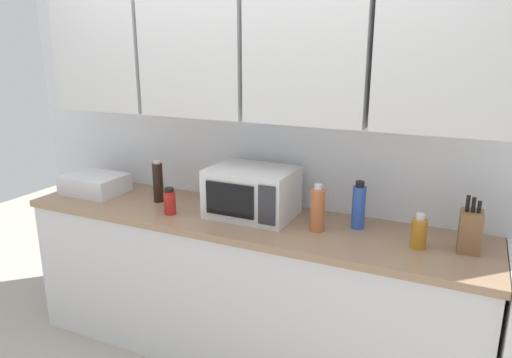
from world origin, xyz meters
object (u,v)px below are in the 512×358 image
(microwave, at_px, (252,192))
(knife_block, at_px, (470,231))
(bottle_soy_dark, at_px, (158,182))
(bottle_spice_jar, at_px, (317,209))
(dish_rack, at_px, (95,184))
(bottle_red_sauce, at_px, (170,202))
(bottle_blue_cleaner, at_px, (359,206))
(bottle_amber_vinegar, at_px, (419,233))

(microwave, relative_size, knife_block, 1.72)
(bottle_soy_dark, relative_size, bottle_spice_jar, 1.03)
(bottle_spice_jar, bearing_deg, bottle_soy_dark, 177.72)
(microwave, height_order, dish_rack, microwave)
(microwave, distance_m, bottle_red_sauce, 0.48)
(bottle_blue_cleaner, relative_size, bottle_soy_dark, 0.99)
(dish_rack, relative_size, bottle_red_sauce, 2.41)
(bottle_blue_cleaner, relative_size, bottle_amber_vinegar, 1.51)
(knife_block, xyz_separation_m, bottle_soy_dark, (-1.79, -0.02, 0.02))
(microwave, bearing_deg, bottle_amber_vinegar, -4.33)
(bottle_soy_dark, height_order, bottle_spice_jar, bottle_soy_dark)
(bottle_soy_dark, xyz_separation_m, bottle_red_sauce, (0.20, -0.16, -0.05))
(bottle_spice_jar, distance_m, bottle_red_sauce, 0.87)
(knife_block, distance_m, bottle_spice_jar, 0.74)
(microwave, distance_m, knife_block, 1.15)
(microwave, bearing_deg, bottle_blue_cleaner, 5.90)
(microwave, height_order, bottle_amber_vinegar, microwave)
(microwave, xyz_separation_m, bottle_amber_vinegar, (0.93, -0.07, -0.06))
(knife_block, height_order, bottle_blue_cleaner, knife_block)
(dish_rack, xyz_separation_m, knife_block, (2.29, 0.04, 0.04))
(knife_block, height_order, bottle_soy_dark, knife_block)
(dish_rack, distance_m, knife_block, 2.29)
(bottle_red_sauce, bearing_deg, bottle_soy_dark, 141.18)
(bottle_blue_cleaner, relative_size, bottle_spice_jar, 1.02)
(bottle_red_sauce, bearing_deg, knife_block, 6.26)
(microwave, relative_size, bottle_blue_cleaner, 1.84)
(dish_rack, height_order, knife_block, knife_block)
(dish_rack, distance_m, bottle_amber_vinegar, 2.07)
(bottle_blue_cleaner, distance_m, bottle_red_sauce, 1.07)
(bottle_blue_cleaner, xyz_separation_m, bottle_soy_dark, (-1.24, -0.09, 0.00))
(bottle_amber_vinegar, height_order, bottle_spice_jar, bottle_spice_jar)
(knife_block, distance_m, bottle_soy_dark, 1.79)
(dish_rack, height_order, bottle_amber_vinegar, bottle_amber_vinegar)
(bottle_amber_vinegar, bearing_deg, bottle_red_sauce, -175.23)
(bottle_spice_jar, relative_size, bottle_red_sauce, 1.62)
(knife_block, distance_m, bottle_amber_vinegar, 0.23)
(bottle_blue_cleaner, xyz_separation_m, bottle_red_sauce, (-1.04, -0.25, -0.05))
(bottle_amber_vinegar, relative_size, bottle_spice_jar, 0.68)
(dish_rack, relative_size, bottle_blue_cleaner, 1.46)
(bottle_red_sauce, bearing_deg, bottle_spice_jar, 7.77)
(bottle_amber_vinegar, height_order, bottle_red_sauce, bottle_amber_vinegar)
(microwave, relative_size, bottle_spice_jar, 1.88)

